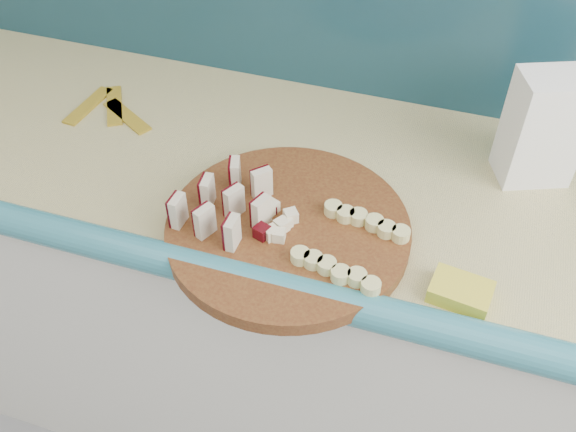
# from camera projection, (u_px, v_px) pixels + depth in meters

# --- Properties ---
(kitchen_counter) EXTENTS (2.20, 0.63, 0.91)m
(kitchen_counter) POSITION_uv_depth(u_px,v_px,m) (278.00, 303.00, 1.57)
(kitchen_counter) COLOR white
(kitchen_counter) RESTS_ON ground
(cutting_board) EXTENTS (0.49, 0.49, 0.03)m
(cutting_board) POSITION_uv_depth(u_px,v_px,m) (288.00, 230.00, 1.10)
(cutting_board) COLOR #481D0F
(cutting_board) RESTS_ON kitchen_counter
(apple_wedges) EXTENTS (0.16, 0.18, 0.06)m
(apple_wedges) POSITION_uv_depth(u_px,v_px,m) (226.00, 203.00, 1.09)
(apple_wedges) COLOR beige
(apple_wedges) RESTS_ON cutting_board
(apple_chunks) EXTENTS (0.07, 0.07, 0.02)m
(apple_chunks) POSITION_uv_depth(u_px,v_px,m) (275.00, 215.00, 1.09)
(apple_chunks) COLOR #FBF0C9
(apple_chunks) RESTS_ON cutting_board
(banana_slices) EXTENTS (0.18, 0.18, 0.02)m
(banana_slices) POSITION_uv_depth(u_px,v_px,m) (350.00, 244.00, 1.05)
(banana_slices) COLOR #DFD788
(banana_slices) RESTS_ON cutting_board
(flour_bag) EXTENTS (0.15, 0.13, 0.22)m
(flour_bag) POSITION_uv_depth(u_px,v_px,m) (543.00, 128.00, 1.15)
(flour_bag) COLOR white
(flour_bag) RESTS_ON kitchen_counter
(sponge) EXTENTS (0.10, 0.08, 0.03)m
(sponge) POSITION_uv_depth(u_px,v_px,m) (461.00, 292.00, 1.01)
(sponge) COLOR yellow
(sponge) RESTS_ON kitchen_counter
(banana_peel) EXTENTS (0.19, 0.16, 0.01)m
(banana_peel) POSITION_uv_depth(u_px,v_px,m) (110.00, 109.00, 1.37)
(banana_peel) COLOR gold
(banana_peel) RESTS_ON kitchen_counter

